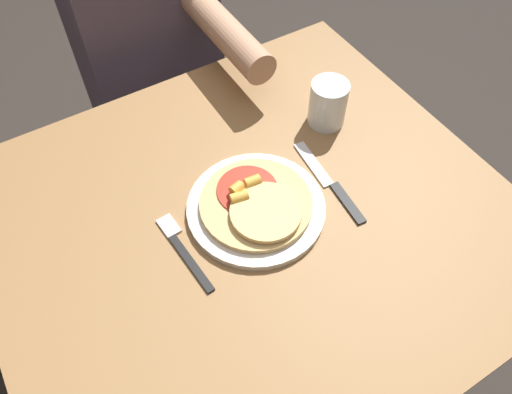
{
  "coord_description": "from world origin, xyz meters",
  "views": [
    {
      "loc": [
        -0.26,
        -0.44,
        1.53
      ],
      "look_at": [
        0.01,
        0.01,
        0.82
      ],
      "focal_mm": 35.0,
      "sensor_mm": 36.0,
      "label": 1
    }
  ],
  "objects_px": {
    "person_diner": "(150,51)",
    "drinking_glass": "(328,104)",
    "fork": "(182,247)",
    "dining_table": "(253,255)",
    "plate": "(256,208)",
    "knife": "(330,183)",
    "pizza": "(257,204)"
  },
  "relations": [
    {
      "from": "pizza",
      "to": "dining_table",
      "type": "bearing_deg",
      "value": -154.14
    },
    {
      "from": "dining_table",
      "to": "fork",
      "type": "distance_m",
      "value": 0.2
    },
    {
      "from": "person_diner",
      "to": "dining_table",
      "type": "bearing_deg",
      "value": -96.14
    },
    {
      "from": "plate",
      "to": "person_diner",
      "type": "bearing_deg",
      "value": 84.97
    },
    {
      "from": "fork",
      "to": "person_diner",
      "type": "height_order",
      "value": "person_diner"
    },
    {
      "from": "pizza",
      "to": "person_diner",
      "type": "height_order",
      "value": "person_diner"
    },
    {
      "from": "pizza",
      "to": "knife",
      "type": "xyz_separation_m",
      "value": [
        0.15,
        -0.02,
        -0.02
      ]
    },
    {
      "from": "plate",
      "to": "pizza",
      "type": "height_order",
      "value": "pizza"
    },
    {
      "from": "dining_table",
      "to": "pizza",
      "type": "distance_m",
      "value": 0.16
    },
    {
      "from": "pizza",
      "to": "person_diner",
      "type": "relative_size",
      "value": 0.17
    },
    {
      "from": "person_diner",
      "to": "drinking_glass",
      "type": "bearing_deg",
      "value": -70.06
    },
    {
      "from": "knife",
      "to": "drinking_glass",
      "type": "height_order",
      "value": "drinking_glass"
    },
    {
      "from": "pizza",
      "to": "drinking_glass",
      "type": "relative_size",
      "value": 2.09
    },
    {
      "from": "knife",
      "to": "plate",
      "type": "bearing_deg",
      "value": 172.59
    },
    {
      "from": "person_diner",
      "to": "fork",
      "type": "bearing_deg",
      "value": -108.04
    },
    {
      "from": "dining_table",
      "to": "plate",
      "type": "xyz_separation_m",
      "value": [
        0.01,
        0.01,
        0.15
      ]
    },
    {
      "from": "fork",
      "to": "knife",
      "type": "relative_size",
      "value": 0.8
    },
    {
      "from": "fork",
      "to": "drinking_glass",
      "type": "height_order",
      "value": "drinking_glass"
    },
    {
      "from": "plate",
      "to": "person_diner",
      "type": "height_order",
      "value": "person_diner"
    },
    {
      "from": "pizza",
      "to": "drinking_glass",
      "type": "height_order",
      "value": "drinking_glass"
    },
    {
      "from": "fork",
      "to": "plate",
      "type": "bearing_deg",
      "value": 0.82
    },
    {
      "from": "dining_table",
      "to": "fork",
      "type": "xyz_separation_m",
      "value": [
        -0.14,
        0.01,
        0.14
      ]
    },
    {
      "from": "fork",
      "to": "drinking_glass",
      "type": "xyz_separation_m",
      "value": [
        0.4,
        0.12,
        0.05
      ]
    },
    {
      "from": "dining_table",
      "to": "knife",
      "type": "height_order",
      "value": "knife"
    },
    {
      "from": "drinking_glass",
      "to": "dining_table",
      "type": "bearing_deg",
      "value": -153.06
    },
    {
      "from": "plate",
      "to": "knife",
      "type": "height_order",
      "value": "plate"
    },
    {
      "from": "knife",
      "to": "person_diner",
      "type": "xyz_separation_m",
      "value": [
        -0.1,
        0.66,
        -0.09
      ]
    },
    {
      "from": "drinking_glass",
      "to": "plate",
      "type": "bearing_deg",
      "value": -153.77
    },
    {
      "from": "drinking_glass",
      "to": "pizza",
      "type": "bearing_deg",
      "value": -153.0
    },
    {
      "from": "drinking_glass",
      "to": "knife",
      "type": "bearing_deg",
      "value": -123.21
    },
    {
      "from": "pizza",
      "to": "knife",
      "type": "distance_m",
      "value": 0.15
    },
    {
      "from": "dining_table",
      "to": "fork",
      "type": "relative_size",
      "value": 5.23
    }
  ]
}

